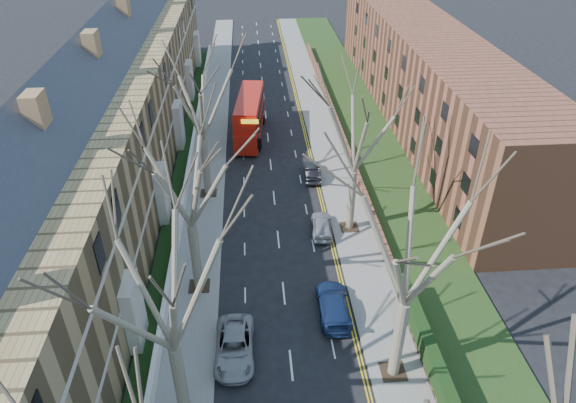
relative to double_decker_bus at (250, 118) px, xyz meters
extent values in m
cube|color=slate|center=(-4.16, -0.47, -2.07)|extent=(3.00, 102.00, 0.12)
cube|color=slate|center=(7.84, -0.47, -2.07)|extent=(3.00, 102.00, 0.12)
cube|color=olive|center=(-11.96, -8.47, 2.87)|extent=(9.00, 78.00, 10.00)
cube|color=#32343D|center=(-11.96, -8.47, 8.87)|extent=(4.67, 78.00, 4.67)
cube|color=beige|center=(-7.51, -8.47, 1.37)|extent=(0.12, 78.00, 0.35)
cube|color=beige|center=(-7.51, -8.47, 4.87)|extent=(0.12, 78.00, 0.35)
cube|color=brown|center=(19.34, 3.53, 2.87)|extent=(8.00, 54.00, 10.00)
cube|color=brown|center=(9.54, 3.53, -1.56)|extent=(0.35, 54.00, 0.90)
cube|color=white|center=(-5.81, -8.47, -1.51)|extent=(0.30, 78.00, 1.00)
cube|color=#213714|center=(12.34, -0.47, -1.98)|extent=(6.00, 102.00, 0.06)
cylinder|color=#736652|center=(-3.86, -33.47, 0.61)|extent=(0.64, 0.64, 5.25)
cylinder|color=#736652|center=(-3.86, -23.47, 0.52)|extent=(0.64, 0.64, 5.07)
cube|color=#2D2116|center=(-3.86, -23.47, -2.00)|extent=(1.40, 1.40, 0.05)
cylinder|color=#736652|center=(-3.86, -11.47, 0.61)|extent=(0.60, 0.60, 5.25)
cube|color=#2D2116|center=(-3.86, -11.47, -2.00)|extent=(1.40, 1.40, 0.05)
cylinder|color=#736652|center=(7.54, -31.47, 0.61)|extent=(0.64, 0.64, 5.25)
cube|color=#2D2116|center=(7.54, -31.47, -2.00)|extent=(1.40, 1.40, 0.05)
cylinder|color=#736652|center=(7.54, -17.47, 0.52)|extent=(0.60, 0.60, 5.07)
cube|color=#2D2116|center=(7.54, -17.47, -2.00)|extent=(1.40, 1.40, 0.05)
cube|color=#AC160C|center=(0.00, 0.00, -0.75)|extent=(3.40, 10.53, 2.07)
cube|color=#AC160C|center=(0.00, 0.00, 1.23)|extent=(3.35, 10.02, 1.88)
cube|color=black|center=(0.00, 0.00, -0.33)|extent=(3.34, 9.71, 0.85)
cube|color=black|center=(0.00, 0.00, 1.32)|extent=(3.32, 9.50, 0.85)
imported|color=gray|center=(-1.37, -29.44, -1.45)|extent=(2.34, 4.94, 1.36)
imported|color=navy|center=(4.87, -26.50, -1.43)|extent=(2.08, 4.88, 1.40)
imported|color=#919399|center=(5.30, -17.76, -1.48)|extent=(1.85, 3.97, 1.32)
imported|color=black|center=(5.54, -9.25, -1.50)|extent=(1.53, 3.93, 1.28)
camera|label=1|loc=(0.14, -50.03, 21.84)|focal=32.00mm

